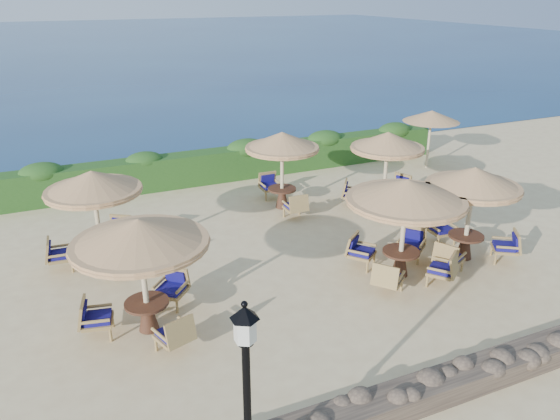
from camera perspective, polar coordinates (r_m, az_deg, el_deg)
The scene contains 12 objects.
ground at distance 15.71m, azimuth 4.26°, elevation -4.34°, with size 120.00×120.00×0.00m, color beige.
sea at distance 82.90m, azimuth -20.11°, elevation 16.05°, with size 160.00×160.00×0.00m, color navy.
hedge at distance 21.63m, azimuth -4.72°, elevation 4.90°, with size 18.00×0.90×1.20m, color #1C4416.
stone_wall at distance 11.37m, azimuth 19.73°, elevation -15.92°, with size 15.00×0.65×0.44m, color brown.
lamp_post at distance 8.00m, azimuth -3.41°, elevation -20.73°, with size 0.44×0.44×3.31m.
extra_parasol at distance 23.30m, azimuth 15.55°, elevation 9.42°, with size 2.30×2.30×2.41m.
cafe_set_0 at distance 11.72m, azimuth -14.32°, elevation -4.16°, with size 2.91×2.91×2.65m.
cafe_set_1 at distance 13.98m, azimuth 12.94°, elevation 0.13°, with size 3.04×3.04×2.65m.
cafe_set_2 at distance 15.44m, azimuth 19.40°, elevation 1.37°, with size 2.77×2.69×2.65m.
cafe_set_3 at distance 15.10m, azimuth -18.78°, elevation 0.98°, with size 2.68×2.77×2.65m.
cafe_set_4 at distance 18.12m, azimuth 0.22°, elevation 5.97°, with size 2.47×2.81×2.65m.
cafe_set_5 at distance 18.49m, azimuth 11.08°, elevation 5.50°, with size 2.77×2.65×2.65m.
Camera 1 is at (-6.78, -12.32, 6.99)m, focal length 35.00 mm.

